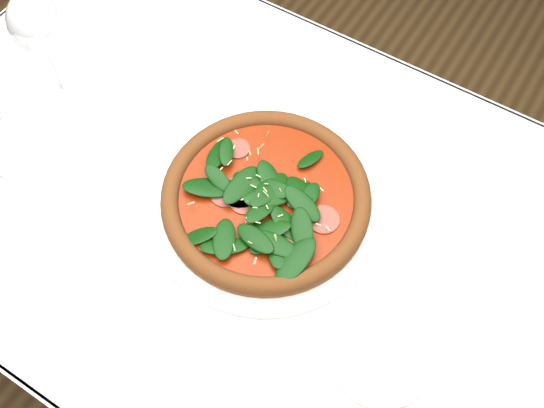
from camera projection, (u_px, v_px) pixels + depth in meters
The scene contains 6 objects.
ground at pixel (246, 334), 1.63m from camera, with size 6.00×6.00×0.00m, color brown.
dining_table at pixel (232, 222), 1.06m from camera, with size 1.21×0.81×0.75m.
plate at pixel (266, 202), 0.96m from camera, with size 0.38×0.38×0.02m.
pizza at pixel (266, 195), 0.94m from camera, with size 0.37×0.37×0.04m.
wine_glass at pixel (37, 27), 0.95m from camera, with size 0.09×0.09×0.21m.
saucer_near at pixel (380, 359), 0.84m from camera, with size 0.14×0.14×0.01m.
Camera 1 is at (0.32, -0.38, 1.59)m, focal length 40.00 mm.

